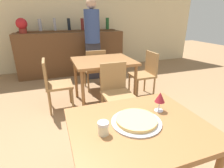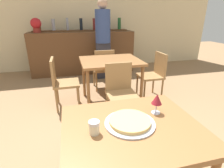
% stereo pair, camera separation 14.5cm
% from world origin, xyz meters
% --- Properties ---
extents(wall_back, '(8.00, 0.05, 2.80)m').
position_xyz_m(wall_back, '(0.00, 4.17, 1.40)').
color(wall_back, beige).
rests_on(wall_back, ground_plane).
extents(dining_table_near, '(0.95, 0.80, 0.72)m').
position_xyz_m(dining_table_near, '(0.00, 0.00, 0.64)').
color(dining_table_near, brown).
rests_on(dining_table_near, ground_plane).
extents(dining_table_far, '(0.97, 0.82, 0.76)m').
position_xyz_m(dining_table_far, '(0.28, 1.77, 0.67)').
color(dining_table_far, brown).
rests_on(dining_table_far, ground_plane).
extents(bar_counter, '(2.60, 0.56, 1.06)m').
position_xyz_m(bar_counter, '(0.00, 3.66, 0.53)').
color(bar_counter, brown).
rests_on(bar_counter, ground_plane).
extents(bar_back_shelf, '(2.39, 0.24, 0.32)m').
position_xyz_m(bar_back_shelf, '(0.02, 3.80, 1.14)').
color(bar_back_shelf, brown).
rests_on(bar_back_shelf, bar_counter).
extents(chair_far_side_front, '(0.40, 0.40, 0.83)m').
position_xyz_m(chair_far_side_front, '(0.28, 1.19, 0.48)').
color(chair_far_side_front, olive).
rests_on(chair_far_side_front, ground_plane).
extents(chair_far_side_back, '(0.40, 0.40, 0.83)m').
position_xyz_m(chair_far_side_back, '(0.28, 2.35, 0.48)').
color(chair_far_side_back, olive).
rests_on(chair_far_side_back, ground_plane).
extents(chair_far_side_left, '(0.40, 0.40, 0.83)m').
position_xyz_m(chair_far_side_left, '(-0.53, 1.77, 0.48)').
color(chair_far_side_left, olive).
rests_on(chair_far_side_left, ground_plane).
extents(chair_far_side_right, '(0.40, 0.40, 0.83)m').
position_xyz_m(chair_far_side_right, '(1.09, 1.77, 0.48)').
color(chair_far_side_right, olive).
rests_on(chair_far_side_right, ground_plane).
extents(pizza_tray, '(0.35, 0.35, 0.04)m').
position_xyz_m(pizza_tray, '(-0.01, 0.02, 0.74)').
color(pizza_tray, '#B7B7BC').
rests_on(pizza_tray, dining_table_near).
extents(cheese_shaker, '(0.07, 0.07, 0.09)m').
position_xyz_m(cheese_shaker, '(-0.27, -0.02, 0.77)').
color(cheese_shaker, beige).
rests_on(cheese_shaker, dining_table_near).
extents(person_standing, '(0.34, 0.34, 1.78)m').
position_xyz_m(person_standing, '(0.42, 3.08, 0.97)').
color(person_standing, '#2D2D38').
rests_on(person_standing, ground_plane).
extents(wine_glass, '(0.08, 0.08, 0.16)m').
position_xyz_m(wine_glass, '(0.24, 0.12, 0.83)').
color(wine_glass, silver).
rests_on(wine_glass, dining_table_near).
extents(potted_plant, '(0.24, 0.24, 0.33)m').
position_xyz_m(potted_plant, '(-1.05, 3.61, 1.24)').
color(potted_plant, maroon).
rests_on(potted_plant, bar_counter).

